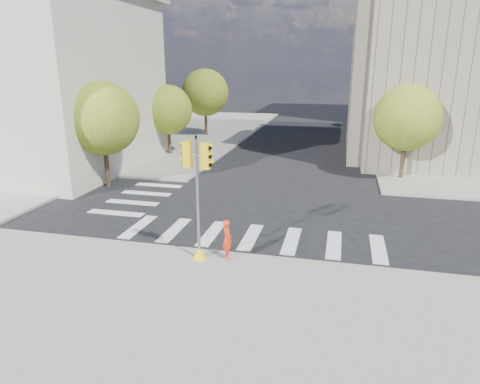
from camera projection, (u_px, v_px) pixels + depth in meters
name	position (u px, v px, depth m)	size (l,w,h in m)	color
ground	(261.00, 222.00, 20.71)	(160.00, 160.00, 0.00)	black
sidewalk_near	(178.00, 373.00, 10.44)	(30.00, 14.00, 0.15)	gray
sidewalk_far_left	(133.00, 130.00, 49.37)	(28.00, 40.00, 0.15)	gray
classical_building	(10.00, 77.00, 30.78)	(19.00, 15.00, 12.70)	beige
tree_lw_near	(102.00, 119.00, 25.57)	(4.40, 4.40, 6.41)	#382616
tree_lw_mid	(168.00, 110.00, 35.02)	(4.00, 4.00, 5.77)	#382616
tree_lw_far	(205.00, 93.00, 44.12)	(4.80, 4.80, 6.95)	#382616
tree_re_near	(407.00, 118.00, 27.20)	(4.20, 4.20, 6.16)	#382616
tree_re_mid	(390.00, 99.00, 38.30)	(4.60, 4.60, 6.66)	#382616
tree_re_far	(380.00, 96.00, 49.62)	(4.00, 4.00, 5.88)	#382616
lamp_near	(408.00, 104.00, 30.67)	(0.35, 0.18, 8.11)	black
lamp_far	(390.00, 92.00, 43.72)	(0.35, 0.18, 8.11)	black
traffic_signal	(198.00, 209.00, 15.87)	(1.08, 0.56, 4.76)	yellow
photographer	(227.00, 239.00, 16.26)	(0.57, 0.38, 1.57)	red
planter_wall	(42.00, 179.00, 27.00)	(6.00, 0.40, 0.50)	silver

